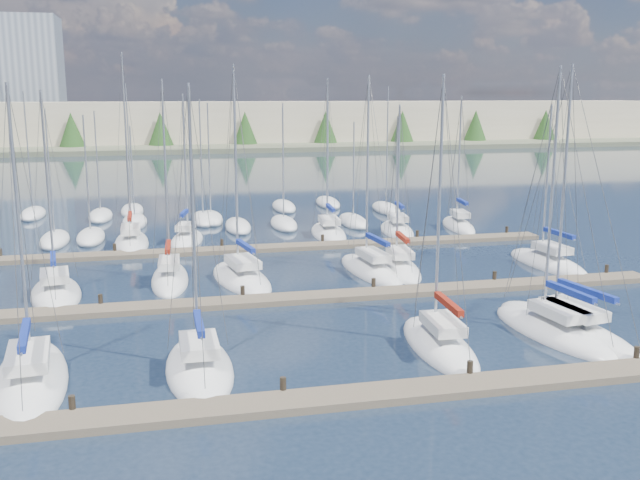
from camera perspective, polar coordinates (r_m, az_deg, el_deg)
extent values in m
plane|color=#202E41|center=(84.61, -6.85, 3.51)|extent=(400.00, 400.00, 0.00)
cube|color=#6B5E4C|center=(29.18, 5.29, -12.15)|extent=(44.00, 1.80, 0.35)
cylinder|color=#2D261C|center=(28.93, -19.19, -12.68)|extent=(0.26, 0.26, 1.10)
cylinder|color=#2D261C|center=(29.04, -2.97, -11.92)|extent=(0.26, 0.26, 1.10)
cylinder|color=#2D261C|center=(31.26, 11.89, -10.39)|extent=(0.26, 0.26, 1.10)
cylinder|color=#2D261C|center=(35.20, 23.97, -8.63)|extent=(0.26, 0.26, 1.10)
cube|color=#6B5E4C|center=(41.92, -0.60, -4.62)|extent=(44.00, 1.80, 0.35)
cylinder|color=#2D261C|center=(42.05, -17.14, -4.89)|extent=(0.26, 0.26, 1.10)
cylinder|color=#2D261C|center=(42.12, -6.20, -4.39)|extent=(0.26, 0.26, 1.10)
cylinder|color=#2D261C|center=(43.68, 4.30, -3.77)|extent=(0.26, 0.26, 1.10)
cylinder|color=#2D261C|center=(46.59, 13.77, -3.10)|extent=(0.26, 0.26, 1.10)
cylinder|color=#2D261C|center=(50.60, 21.93, -2.45)|extent=(0.26, 0.26, 1.10)
cube|color=#6B5E4C|center=(55.27, -3.63, -0.63)|extent=(44.00, 1.80, 0.35)
cylinder|color=#2D261C|center=(56.68, -24.18, -1.18)|extent=(0.26, 0.26, 1.10)
cylinder|color=#2D261C|center=(55.60, -16.09, -0.84)|extent=(0.26, 0.26, 1.10)
cylinder|color=#2D261C|center=(55.65, -7.85, -0.47)|extent=(0.26, 0.26, 1.10)
cylinder|color=#2D261C|center=(56.84, 0.20, -0.11)|extent=(0.26, 0.26, 1.10)
cylinder|color=#2D261C|center=(59.10, 7.79, 0.24)|extent=(0.26, 0.26, 1.10)
cylinder|color=#2D261C|center=(62.32, 14.70, 0.56)|extent=(0.26, 0.26, 1.10)
ellipsoid|color=white|center=(45.57, -20.36, -4.16)|extent=(3.91, 7.91, 1.60)
cube|color=maroon|center=(45.57, -20.36, -4.16)|extent=(1.99, 3.81, 0.12)
cube|color=silver|center=(44.88, -20.47, -2.69)|extent=(1.94, 2.85, 0.50)
cylinder|color=#9EA0A5|center=(44.92, -20.96, 4.12)|extent=(0.14, 0.14, 11.00)
cylinder|color=#9EA0A5|center=(44.05, -20.56, -1.55)|extent=(0.54, 3.17, 0.10)
cube|color=navy|center=(44.03, -20.58, -1.40)|extent=(0.70, 2.95, 0.30)
ellipsoid|color=white|center=(52.70, 17.72, -1.89)|extent=(3.26, 8.68, 1.60)
cube|color=silver|center=(52.08, 18.07, -0.61)|extent=(1.67, 3.08, 0.50)
cylinder|color=#9EA0A5|center=(52.22, 17.71, 4.77)|extent=(0.14, 0.14, 10.06)
cylinder|color=#9EA0A5|center=(51.33, 18.58, 0.39)|extent=(0.37, 3.57, 0.10)
cube|color=navy|center=(51.31, 18.58, 0.52)|extent=(0.54, 3.30, 0.30)
ellipsoid|color=white|center=(59.06, -10.60, -0.11)|extent=(3.72, 6.94, 1.60)
cube|color=black|center=(59.06, -10.60, -0.11)|extent=(1.88, 3.35, 0.12)
cube|color=silver|center=(58.49, -10.70, 1.07)|extent=(1.77, 2.53, 0.50)
cylinder|color=#9EA0A5|center=(58.62, -10.74, 6.16)|extent=(0.14, 0.14, 10.76)
cylinder|color=#9EA0A5|center=(57.80, -10.83, 2.00)|extent=(0.68, 2.73, 0.10)
cube|color=navy|center=(57.78, -10.83, 2.12)|extent=(0.83, 2.55, 0.30)
ellipsoid|color=white|center=(46.44, -6.32, -3.19)|extent=(4.44, 9.04, 1.60)
cube|color=maroon|center=(46.44, -6.32, -3.19)|extent=(2.25, 4.36, 0.12)
cube|color=silver|center=(45.72, -6.20, -1.75)|extent=(2.15, 3.27, 0.50)
cylinder|color=#9EA0A5|center=(45.79, -6.77, 5.93)|extent=(0.14, 0.14, 12.58)
cylinder|color=#9EA0A5|center=(44.84, -5.98, -0.63)|extent=(0.71, 3.60, 0.10)
cube|color=navy|center=(44.82, -5.99, -0.48)|extent=(0.86, 3.35, 0.30)
ellipsoid|color=white|center=(46.95, -11.91, -3.21)|extent=(2.66, 8.33, 1.60)
cube|color=silver|center=(46.24, -11.99, -1.78)|extent=(1.40, 2.93, 0.50)
cylinder|color=#9EA0A5|center=(46.35, -12.25, 5.26)|extent=(0.14, 0.14, 11.68)
cylinder|color=#9EA0A5|center=(45.36, -12.06, -0.69)|extent=(0.24, 3.46, 0.10)
cube|color=maroon|center=(45.34, -12.07, -0.54)|extent=(0.42, 3.19, 0.30)
ellipsoid|color=white|center=(48.27, 4.04, -2.58)|extent=(3.35, 9.33, 1.60)
cube|color=silver|center=(47.55, 4.26, -1.19)|extent=(1.67, 3.31, 0.50)
cylinder|color=#9EA0A5|center=(47.71, 3.82, 5.84)|extent=(0.14, 0.14, 11.96)
cylinder|color=#9EA0A5|center=(46.67, 4.63, -0.12)|extent=(0.47, 3.83, 0.10)
cube|color=navy|center=(46.65, 4.63, 0.03)|extent=(0.64, 3.54, 0.30)
ellipsoid|color=white|center=(32.03, -9.62, -10.23)|extent=(2.98, 7.83, 1.60)
cube|color=silver|center=(31.21, -9.66, -8.28)|extent=(1.63, 2.74, 0.50)
cylinder|color=#9EA0A5|center=(30.82, -10.12, 1.78)|extent=(0.14, 0.14, 11.23)
cylinder|color=#9EA0A5|center=(30.28, -9.65, -6.81)|extent=(0.13, 3.28, 0.10)
cube|color=navy|center=(30.24, -9.66, -6.59)|extent=(0.33, 3.02, 0.30)
ellipsoid|color=white|center=(49.08, 6.28, -2.38)|extent=(3.27, 7.97, 1.60)
cube|color=black|center=(49.08, 6.28, -2.38)|extent=(1.67, 3.83, 0.12)
cube|color=silver|center=(48.41, 6.42, -1.00)|extent=(1.65, 2.84, 0.50)
cylinder|color=#9EA0A5|center=(48.57, 6.27, 4.77)|extent=(0.14, 0.14, 10.06)
cylinder|color=#9EA0A5|center=(47.60, 6.62, 0.07)|extent=(0.41, 3.25, 0.10)
cube|color=maroon|center=(47.58, 6.63, 0.22)|extent=(0.58, 3.01, 0.30)
ellipsoid|color=white|center=(60.93, 0.67, 0.46)|extent=(3.31, 8.38, 1.60)
cube|color=maroon|center=(60.93, 0.67, 0.46)|extent=(1.70, 4.03, 0.12)
cube|color=silver|center=(60.29, 0.74, 1.59)|extent=(1.71, 2.97, 0.50)
cylinder|color=#9EA0A5|center=(60.60, 0.59, 7.15)|extent=(0.14, 0.14, 12.05)
cylinder|color=#9EA0A5|center=(59.48, 0.84, 2.48)|extent=(0.34, 3.45, 0.10)
cube|color=navy|center=(59.46, 0.84, 2.59)|extent=(0.52, 3.19, 0.30)
ellipsoid|color=white|center=(38.58, 19.00, -6.89)|extent=(4.43, 10.31, 1.60)
cube|color=black|center=(38.58, 19.00, -6.89)|extent=(2.24, 4.97, 0.12)
cube|color=silver|center=(37.84, 19.62, -5.23)|extent=(2.10, 3.70, 0.50)
cylinder|color=#9EA0A5|center=(37.60, 18.92, 3.85)|extent=(0.14, 0.14, 12.20)
cylinder|color=#9EA0A5|center=(37.00, 20.55, -3.98)|extent=(0.80, 4.15, 0.10)
cube|color=navy|center=(36.97, 20.57, -3.80)|extent=(0.94, 3.85, 0.30)
ellipsoid|color=white|center=(62.53, 6.16, 0.68)|extent=(3.40, 7.48, 1.60)
cube|color=silver|center=(61.95, 6.26, 1.80)|extent=(1.69, 2.68, 0.50)
cylinder|color=#9EA0A5|center=(62.29, 6.16, 5.74)|extent=(0.14, 0.14, 8.88)
cylinder|color=#9EA0A5|center=(61.22, 6.39, 2.67)|extent=(0.46, 3.02, 0.10)
cube|color=navy|center=(61.20, 6.39, 2.78)|extent=(0.63, 2.81, 0.30)
ellipsoid|color=white|center=(65.39, 11.01, 1.02)|extent=(3.16, 7.69, 1.60)
cube|color=black|center=(65.39, 11.01, 1.02)|extent=(1.60, 3.70, 0.12)
cube|color=silver|center=(64.82, 11.14, 2.08)|extent=(1.54, 2.75, 0.50)
cylinder|color=#9EA0A5|center=(65.12, 11.08, 6.60)|extent=(0.14, 0.14, 10.58)
cylinder|color=#9EA0A5|center=(64.09, 11.33, 2.92)|extent=(0.52, 3.12, 0.10)
cube|color=navy|center=(64.07, 11.33, 3.03)|extent=(0.68, 2.90, 0.30)
ellipsoid|color=white|center=(38.02, 18.06, -7.10)|extent=(3.91, 9.12, 1.60)
cube|color=silver|center=(37.31, 18.60, -5.40)|extent=(1.93, 3.26, 0.50)
cylinder|color=#9EA0A5|center=(36.99, 18.08, 3.70)|extent=(0.14, 0.14, 12.10)
cylinder|color=#9EA0A5|center=(36.50, 19.39, -4.11)|extent=(0.55, 3.69, 0.10)
cube|color=navy|center=(36.47, 19.40, -3.93)|extent=(0.72, 3.42, 0.30)
ellipsoid|color=white|center=(58.96, -14.83, -0.32)|extent=(2.82, 8.87, 1.60)
cube|color=black|center=(58.96, -14.83, -0.32)|extent=(1.46, 4.26, 0.12)
cube|color=silver|center=(58.28, -14.91, 0.84)|extent=(1.52, 3.11, 0.50)
cylinder|color=#9EA0A5|center=(58.59, -15.23, 7.49)|extent=(0.14, 0.14, 13.89)
cylinder|color=#9EA0A5|center=(57.40, -14.97, 1.74)|extent=(0.16, 3.71, 0.10)
cube|color=maroon|center=(57.38, -14.98, 1.86)|extent=(0.36, 3.42, 0.30)
ellipsoid|color=white|center=(34.74, 9.50, -8.46)|extent=(3.01, 8.37, 1.60)
cube|color=maroon|center=(34.74, 9.50, -8.46)|extent=(1.55, 4.02, 0.12)
cube|color=silver|center=(33.95, 9.80, -6.63)|extent=(1.57, 2.96, 0.50)
cylinder|color=#9EA0A5|center=(33.64, 9.53, 3.00)|extent=(0.14, 0.14, 11.66)
cylinder|color=#9EA0A5|center=(33.04, 10.24, -5.25)|extent=(0.28, 3.46, 0.10)
cube|color=maroon|center=(33.01, 10.25, -5.05)|extent=(0.47, 3.20, 0.30)
ellipsoid|color=white|center=(32.77, -22.11, -10.45)|extent=(4.00, 9.88, 1.60)
cube|color=black|center=(32.77, -22.11, -10.45)|extent=(2.04, 4.76, 0.12)
cube|color=silver|center=(31.87, -22.34, -8.60)|extent=(1.99, 3.52, 0.50)
cylinder|color=#9EA0A5|center=(31.74, -22.96, 1.33)|extent=(0.14, 0.14, 11.25)
cylinder|color=#9EA0A5|center=(30.81, -22.56, -7.24)|extent=(0.54, 4.03, 0.10)
cube|color=navy|center=(30.77, -22.58, -7.03)|extent=(0.70, 3.73, 0.30)
cylinder|color=#9EA0A5|center=(74.48, -22.33, 6.65)|extent=(0.12, 0.12, 11.20)
ellipsoid|color=white|center=(75.19, -21.96, 1.91)|extent=(2.20, 6.40, 1.40)
cylinder|color=#9EA0A5|center=(67.21, -8.87, 6.47)|extent=(0.12, 0.12, 10.14)
ellipsoid|color=white|center=(67.95, -8.72, 1.67)|extent=(2.20, 6.40, 1.40)
cylinder|color=#9EA0A5|center=(66.94, -9.50, 6.58)|extent=(0.12, 0.12, 10.49)
ellipsoid|color=white|center=(67.71, -9.33, 1.61)|extent=(2.20, 6.40, 1.40)
cylinder|color=#9EA0A5|center=(76.15, 0.65, 7.18)|extent=(0.12, 0.12, 10.06)
ellipsoid|color=white|center=(76.81, 0.64, 2.95)|extent=(2.20, 6.40, 1.40)
cylinder|color=#9EA0A5|center=(71.20, -17.41, 6.06)|extent=(0.12, 0.12, 9.39)
ellipsoid|color=white|center=(71.88, -17.15, 1.82)|extent=(2.20, 6.40, 1.40)
cylinder|color=#9EA0A5|center=(60.46, -20.83, 5.15)|extent=(0.12, 0.12, 9.85)
ellipsoid|color=white|center=(61.27, -20.46, -0.04)|extent=(2.20, 6.40, 1.40)
cylinder|color=#9EA0A5|center=(60.79, -18.17, 5.09)|extent=(0.12, 0.12, 9.30)
ellipsoid|color=white|center=(61.57, -17.86, 0.19)|extent=(2.20, 6.40, 1.40)
cylinder|color=#9EA0A5|center=(72.48, 5.40, 7.54)|extent=(0.12, 0.12, 11.68)
ellipsoid|color=white|center=(73.23, 5.30, 2.47)|extent=(2.20, 6.40, 1.40)
cylinder|color=#9EA0A5|center=(63.86, -2.97, 6.16)|extent=(0.12, 0.12, 9.76)
ellipsoid|color=white|center=(64.63, -2.92, 1.27)|extent=(2.20, 6.40, 1.40)
cylinder|color=#9EA0A5|center=(73.49, -15.05, 7.36)|extent=(0.12, 0.12, 11.95)
ellipsoid|color=white|center=(74.24, -14.78, 2.26)|extent=(2.20, 6.40, 1.40)
cylinder|color=#9EA0A5|center=(65.08, 2.71, 5.69)|extent=(0.12, 0.12, 8.46)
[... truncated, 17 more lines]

